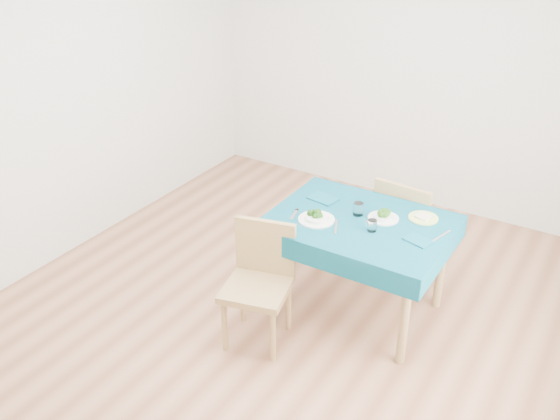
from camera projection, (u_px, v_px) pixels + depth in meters
The scene contains 16 objects.
room_shell at pixel (280, 142), 4.04m from camera, with size 4.02×4.52×2.73m.
table at pixel (357, 267), 4.51m from camera, with size 1.23×0.93×0.76m, color #074255.
chair_near at pixel (256, 276), 4.13m from camera, with size 0.42×0.46×1.06m, color olive.
chair_far at pixel (412, 208), 4.89m from camera, with size 0.46×0.50×1.14m, color olive.
bowl_near at pixel (317, 215), 4.32m from camera, with size 0.26×0.26×0.08m, color white, non-canonical shape.
bowl_far at pixel (384, 215), 4.34m from camera, with size 0.22×0.22×0.07m, color white, non-canonical shape.
fork_near at pixel (294, 214), 4.41m from camera, with size 0.02×0.16×0.00m, color silver.
knife_near at pixel (336, 227), 4.25m from camera, with size 0.02×0.20×0.00m, color silver.
fork_far at pixel (376, 218), 4.36m from camera, with size 0.02×0.19×0.00m, color silver.
knife_far at pixel (441, 236), 4.14m from camera, with size 0.02×0.23×0.00m, color silver.
napkin_near at pixel (323, 199), 4.61m from camera, with size 0.20×0.14×0.01m, color #0B4B5E.
napkin_far at pixel (418, 240), 4.09m from camera, with size 0.18×0.12×0.01m, color #0B4B5E.
tumbler_center at pixel (358, 209), 4.39m from camera, with size 0.07×0.07×0.09m, color white.
tumbler_side at pixel (372, 226), 4.19m from camera, with size 0.06×0.06×0.08m, color white.
side_plate at pixel (423, 218), 4.35m from camera, with size 0.21×0.21×0.01m, color #C8D869.
bread_slice at pixel (424, 216), 4.35m from camera, with size 0.10×0.10×0.01m, color beige.
Camera 1 is at (1.97, -3.21, 2.87)m, focal length 40.00 mm.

